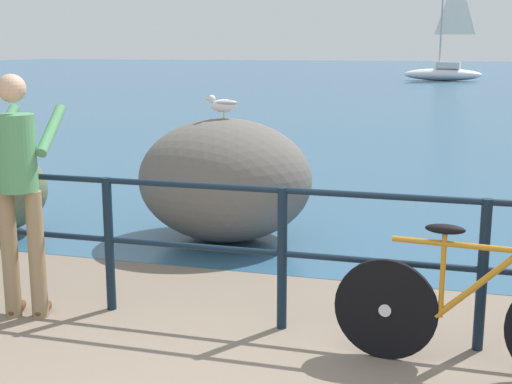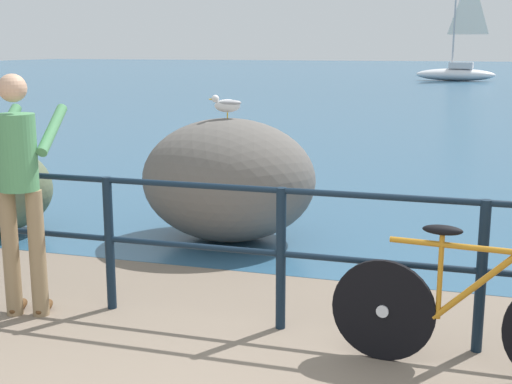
% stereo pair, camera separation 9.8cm
% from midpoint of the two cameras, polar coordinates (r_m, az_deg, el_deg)
% --- Properties ---
extents(ground_plane, '(120.00, 120.00, 0.10)m').
position_cam_midpoint_polar(ground_plane, '(22.90, 14.01, 6.46)').
color(ground_plane, '#756656').
extents(sea_surface, '(120.00, 90.00, 0.01)m').
position_cam_midpoint_polar(sea_surface, '(50.70, 15.74, 9.20)').
color(sea_surface, '#2D5675').
rests_on(sea_surface, ground_plane).
extents(promenade_railing, '(8.07, 0.07, 1.02)m').
position_cam_midpoint_polar(promenade_railing, '(4.85, 2.64, -4.11)').
color(promenade_railing, black).
rests_on(promenade_railing, ground_plane).
extents(bicycle, '(1.69, 0.48, 0.92)m').
position_cam_midpoint_polar(bicycle, '(4.46, 17.69, -9.44)').
color(bicycle, black).
rests_on(bicycle, ground_plane).
extents(person_at_railing, '(0.54, 0.67, 1.78)m').
position_cam_midpoint_polar(person_at_railing, '(5.30, -18.20, 0.64)').
color(person_at_railing, '#8C7251').
rests_on(person_at_railing, ground_plane).
extents(breakwater_boulder_main, '(1.79, 1.56, 1.26)m').
position_cam_midpoint_polar(breakwater_boulder_main, '(7.13, -1.87, 1.01)').
color(breakwater_boulder_main, '#605B56').
rests_on(breakwater_boulder_main, ground).
extents(seagull, '(0.34, 0.19, 0.23)m').
position_cam_midpoint_polar(seagull, '(7.04, -1.99, 7.18)').
color(seagull, gold).
rests_on(seagull, breakwater_boulder_main).
extents(sailboat, '(4.51, 1.75, 6.16)m').
position_cam_midpoint_polar(sailboat, '(41.81, 16.15, 9.68)').
color(sailboat, white).
rests_on(sailboat, sea_surface).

